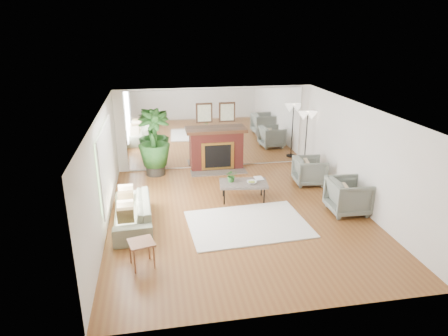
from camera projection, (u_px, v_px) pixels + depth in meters
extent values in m
plane|color=brown|center=(239.00, 215.00, 9.47)|extent=(7.00, 7.00, 0.00)
cube|color=white|center=(103.00, 173.00, 8.56)|extent=(0.02, 7.00, 2.50)
cube|color=white|center=(361.00, 158.00, 9.54)|extent=(0.02, 7.00, 2.50)
cube|color=white|center=(216.00, 128.00, 12.28)|extent=(6.00, 0.02, 2.50)
cube|color=silver|center=(216.00, 128.00, 12.26)|extent=(5.40, 0.04, 2.40)
cube|color=#B2E09E|center=(106.00, 163.00, 8.90)|extent=(0.04, 2.40, 1.50)
cube|color=maroon|center=(217.00, 150.00, 12.31)|extent=(1.60, 0.40, 1.20)
cube|color=gold|center=(218.00, 156.00, 12.15)|extent=(1.00, 0.04, 0.85)
cube|color=black|center=(218.00, 156.00, 12.14)|extent=(0.80, 0.04, 0.70)
cube|color=#5E544A|center=(219.00, 172.00, 12.18)|extent=(1.70, 0.55, 0.03)
cube|color=#3F2914|center=(217.00, 131.00, 12.08)|extent=(1.85, 0.46, 0.10)
cube|color=black|center=(204.00, 113.00, 12.00)|extent=(0.50, 0.04, 0.60)
cube|color=black|center=(227.00, 112.00, 12.12)|extent=(0.50, 0.04, 0.60)
cube|color=silver|center=(248.00, 224.00, 9.01)|extent=(2.75, 2.04, 0.03)
cube|color=#5E544A|center=(243.00, 183.00, 10.13)|extent=(1.29, 0.85, 0.06)
cylinder|color=black|center=(224.00, 197.00, 9.96)|extent=(0.04, 0.04, 0.42)
cylinder|color=black|center=(264.00, 196.00, 10.00)|extent=(0.04, 0.04, 0.42)
cylinder|color=black|center=(223.00, 189.00, 10.43)|extent=(0.04, 0.04, 0.42)
cylinder|color=black|center=(261.00, 188.00, 10.47)|extent=(0.04, 0.04, 0.42)
imported|color=gray|center=(132.00, 213.00, 8.90)|extent=(0.89, 2.09, 0.60)
imported|color=slate|center=(310.00, 171.00, 11.22)|extent=(0.90, 0.88, 0.76)
imported|color=slate|center=(349.00, 196.00, 9.47)|extent=(0.95, 0.92, 0.84)
cube|color=#985F3D|center=(141.00, 243.00, 7.30)|extent=(0.55, 0.55, 0.04)
cylinder|color=#985F3D|center=(135.00, 262.00, 7.16)|extent=(0.04, 0.04, 0.48)
cylinder|color=#985F3D|center=(154.00, 257.00, 7.31)|extent=(0.04, 0.04, 0.48)
cylinder|color=#985F3D|center=(130.00, 252.00, 7.47)|extent=(0.04, 0.04, 0.48)
cylinder|color=#985F3D|center=(149.00, 248.00, 7.61)|extent=(0.04, 0.04, 0.48)
cylinder|color=black|center=(156.00, 168.00, 11.97)|extent=(0.56, 0.56, 0.40)
imported|color=#346726|center=(154.00, 139.00, 11.66)|extent=(1.04, 1.04, 1.66)
cylinder|color=black|center=(304.00, 168.00, 12.53)|extent=(0.30, 0.30, 0.04)
cylinder|color=black|center=(306.00, 142.00, 12.24)|extent=(0.03, 0.03, 1.74)
cone|color=#F0E2CB|center=(304.00, 116.00, 11.94)|extent=(0.33, 0.33, 0.24)
cone|color=#F0E2CB|center=(312.00, 116.00, 11.99)|extent=(0.33, 0.33, 0.24)
imported|color=#346726|center=(232.00, 176.00, 10.12)|extent=(0.32, 0.28, 0.33)
imported|color=#985F3D|center=(252.00, 182.00, 10.04)|extent=(0.29, 0.29, 0.06)
imported|color=#985F3D|center=(255.00, 179.00, 10.34)|extent=(0.22, 0.30, 0.02)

